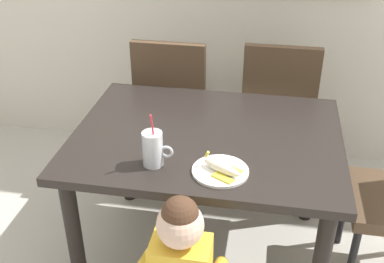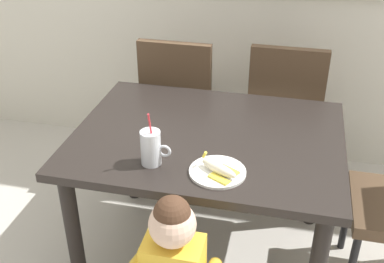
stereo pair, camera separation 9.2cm
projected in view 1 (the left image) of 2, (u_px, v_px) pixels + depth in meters
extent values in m
plane|color=#B7B2A8|center=(205.00, 252.00, 2.54)|extent=(24.00, 24.00, 0.00)
cube|color=black|center=(207.00, 138.00, 2.19)|extent=(1.22, 0.94, 0.04)
cylinder|color=black|center=(75.00, 241.00, 2.12)|extent=(0.07, 0.07, 0.69)
cylinder|color=black|center=(126.00, 150.00, 2.78)|extent=(0.07, 0.07, 0.69)
cylinder|color=black|center=(312.00, 168.00, 2.62)|extent=(0.07, 0.07, 0.69)
cube|color=#4C3826|center=(177.00, 110.00, 3.00)|extent=(0.44, 0.44, 0.06)
cube|color=#4C3826|center=(169.00, 83.00, 2.70)|extent=(0.42, 0.05, 0.48)
cylinder|color=black|center=(210.00, 130.00, 3.26)|extent=(0.04, 0.04, 0.42)
cylinder|color=black|center=(156.00, 126.00, 3.32)|extent=(0.04, 0.04, 0.42)
cylinder|color=black|center=(201.00, 160.00, 2.93)|extent=(0.04, 0.04, 0.42)
cylinder|color=black|center=(142.00, 155.00, 2.99)|extent=(0.04, 0.04, 0.42)
cube|color=#4C3826|center=(277.00, 114.00, 2.95)|extent=(0.44, 0.44, 0.06)
cube|color=#4C3826|center=(280.00, 88.00, 2.65)|extent=(0.42, 0.05, 0.48)
cylinder|color=black|center=(303.00, 135.00, 3.21)|extent=(0.04, 0.04, 0.42)
cylinder|color=black|center=(246.00, 130.00, 3.26)|extent=(0.04, 0.04, 0.42)
cylinder|color=black|center=(304.00, 166.00, 2.88)|extent=(0.04, 0.04, 0.42)
cylinder|color=black|center=(241.00, 160.00, 2.94)|extent=(0.04, 0.04, 0.42)
cylinder|color=black|center=(343.00, 212.00, 2.51)|extent=(0.04, 0.04, 0.42)
sphere|color=beige|center=(181.00, 225.00, 1.65)|extent=(0.17, 0.17, 0.17)
sphere|color=#472D1E|center=(181.00, 214.00, 1.63)|extent=(0.13, 0.13, 0.13)
cylinder|color=silver|center=(153.00, 149.00, 1.93)|extent=(0.08, 0.08, 0.15)
cylinder|color=#B2D184|center=(153.00, 155.00, 1.94)|extent=(0.07, 0.07, 0.08)
torus|color=silver|center=(167.00, 152.00, 1.92)|extent=(0.06, 0.01, 0.06)
cylinder|color=#E5333F|center=(154.00, 135.00, 1.89)|extent=(0.01, 0.06, 0.21)
cylinder|color=white|center=(220.00, 171.00, 1.91)|extent=(0.23, 0.23, 0.01)
ellipsoid|color=#F4EAC6|center=(222.00, 168.00, 1.88)|extent=(0.17, 0.12, 0.04)
cube|color=yellow|center=(223.00, 178.00, 1.85)|extent=(0.09, 0.07, 0.01)
cube|color=yellow|center=(231.00, 169.00, 1.91)|extent=(0.09, 0.07, 0.01)
cylinder|color=yellow|center=(207.00, 154.00, 1.91)|extent=(0.03, 0.02, 0.03)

